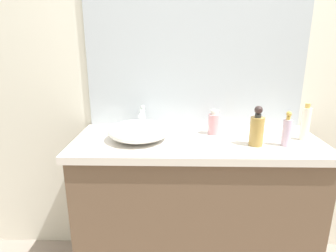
{
  "coord_description": "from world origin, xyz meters",
  "views": [
    {
      "loc": [
        -0.24,
        -1.08,
        1.43
      ],
      "look_at": [
        -0.27,
        0.39,
        0.99
      ],
      "focal_mm": 30.38,
      "sensor_mm": 36.0,
      "label": 1
    }
  ],
  "objects": [
    {
      "name": "vanity_counter",
      "position": [
        -0.11,
        0.41,
        0.46
      ],
      "size": [
        1.36,
        0.55,
        0.91
      ],
      "color": "brown",
      "rests_on": "ground"
    },
    {
      "name": "soap_dispenser",
      "position": [
        0.18,
        0.32,
        1.0
      ],
      "size": [
        0.07,
        0.07,
        0.21
      ],
      "color": "#AB8742",
      "rests_on": "vanity_counter"
    },
    {
      "name": "wall_mirror_panel",
      "position": [
        -0.11,
        0.69,
        1.37
      ],
      "size": [
        1.33,
        0.01,
        0.91
      ],
      "primitive_type": "cube",
      "color": "#B2BCC6",
      "rests_on": "vanity_counter"
    },
    {
      "name": "lotion_bottle",
      "position": [
        0.47,
        0.42,
        1.01
      ],
      "size": [
        0.05,
        0.05,
        0.2
      ],
      "color": "white",
      "rests_on": "vanity_counter"
    },
    {
      "name": "bathroom_wall_rear",
      "position": [
        0.0,
        0.73,
        1.3
      ],
      "size": [
        6.0,
        0.06,
        2.6
      ],
      "primitive_type": "cube",
      "color": "silver",
      "rests_on": "ground"
    },
    {
      "name": "spray_can",
      "position": [
        -0.01,
        0.51,
        0.98
      ],
      "size": [
        0.07,
        0.07,
        0.14
      ],
      "color": "pink",
      "rests_on": "vanity_counter"
    },
    {
      "name": "faucet",
      "position": [
        -0.43,
        0.58,
        0.99
      ],
      "size": [
        0.03,
        0.14,
        0.15
      ],
      "color": "silver",
      "rests_on": "vanity_counter"
    },
    {
      "name": "perfume_bottle",
      "position": [
        0.34,
        0.32,
        0.99
      ],
      "size": [
        0.04,
        0.04,
        0.18
      ],
      "color": "#C5AECB",
      "rests_on": "vanity_counter"
    },
    {
      "name": "sink_basin",
      "position": [
        -0.43,
        0.4,
        0.96
      ],
      "size": [
        0.33,
        0.34,
        0.1
      ],
      "primitive_type": "ellipsoid",
      "color": "white",
      "rests_on": "vanity_counter"
    }
  ]
}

